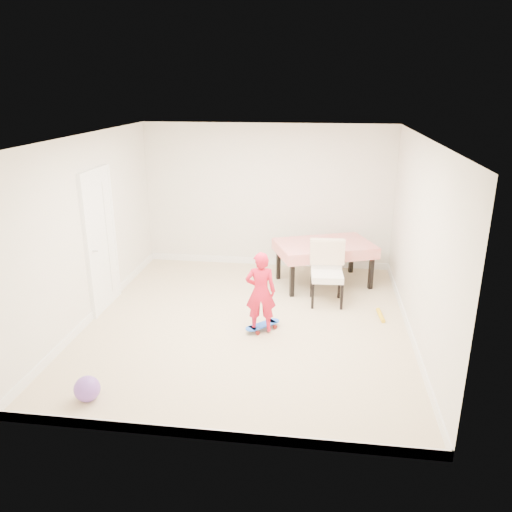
# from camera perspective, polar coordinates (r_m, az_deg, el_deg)

# --- Properties ---
(ground) EXTENTS (5.00, 5.00, 0.00)m
(ground) POSITION_cam_1_polar(r_m,az_deg,el_deg) (7.18, -1.01, -7.67)
(ground) COLOR #C8B28A
(ground) RESTS_ON ground
(ceiling) EXTENTS (4.50, 5.00, 0.04)m
(ceiling) POSITION_cam_1_polar(r_m,az_deg,el_deg) (6.45, -1.15, 13.27)
(ceiling) COLOR white
(ceiling) RESTS_ON wall_back
(wall_back) EXTENTS (4.50, 0.04, 2.60)m
(wall_back) POSITION_cam_1_polar(r_m,az_deg,el_deg) (9.09, 1.28, 6.77)
(wall_back) COLOR silver
(wall_back) RESTS_ON ground
(wall_front) EXTENTS (4.50, 0.04, 2.60)m
(wall_front) POSITION_cam_1_polar(r_m,az_deg,el_deg) (4.43, -5.92, -6.87)
(wall_front) COLOR silver
(wall_front) RESTS_ON ground
(wall_left) EXTENTS (0.04, 5.00, 2.60)m
(wall_left) POSITION_cam_1_polar(r_m,az_deg,el_deg) (7.36, -18.52, 2.85)
(wall_left) COLOR silver
(wall_left) RESTS_ON ground
(wall_right) EXTENTS (0.04, 5.00, 2.60)m
(wall_right) POSITION_cam_1_polar(r_m,az_deg,el_deg) (6.75, 18.00, 1.48)
(wall_right) COLOR silver
(wall_right) RESTS_ON ground
(door) EXTENTS (0.11, 0.94, 2.11)m
(door) POSITION_cam_1_polar(r_m,az_deg,el_deg) (7.70, -17.31, 1.51)
(door) COLOR white
(door) RESTS_ON ground
(baseboard_back) EXTENTS (4.50, 0.02, 0.12)m
(baseboard_back) POSITION_cam_1_polar(r_m,az_deg,el_deg) (9.44, 1.24, -0.60)
(baseboard_back) COLOR white
(baseboard_back) RESTS_ON ground
(baseboard_front) EXTENTS (4.50, 0.02, 0.12)m
(baseboard_front) POSITION_cam_1_polar(r_m,az_deg,el_deg) (5.08, -5.45, -19.60)
(baseboard_front) COLOR white
(baseboard_front) RESTS_ON ground
(baseboard_left) EXTENTS (0.02, 5.00, 0.12)m
(baseboard_left) POSITION_cam_1_polar(r_m,az_deg,el_deg) (7.79, -17.63, -5.94)
(baseboard_left) COLOR white
(baseboard_left) RESTS_ON ground
(baseboard_right) EXTENTS (0.02, 5.00, 0.12)m
(baseboard_right) POSITION_cam_1_polar(r_m,az_deg,el_deg) (7.20, 17.07, -7.96)
(baseboard_right) COLOR white
(baseboard_right) RESTS_ON ground
(dining_table) EXTENTS (1.80, 1.47, 0.73)m
(dining_table) POSITION_cam_1_polar(r_m,az_deg,el_deg) (8.50, 7.75, -0.85)
(dining_table) COLOR red
(dining_table) RESTS_ON ground
(dining_chair) EXTENTS (0.57, 0.65, 0.98)m
(dining_chair) POSITION_cam_1_polar(r_m,az_deg,el_deg) (7.70, 8.13, -2.01)
(dining_chair) COLOR white
(dining_chair) RESTS_ON ground
(skateboard) EXTENTS (0.54, 0.53, 0.08)m
(skateboard) POSITION_cam_1_polar(r_m,az_deg,el_deg) (6.99, 0.76, -8.11)
(skateboard) COLOR blue
(skateboard) RESTS_ON ground
(child) EXTENTS (0.44, 0.32, 1.13)m
(child) POSITION_cam_1_polar(r_m,az_deg,el_deg) (6.70, 0.53, -4.41)
(child) COLOR red
(child) RESTS_ON ground
(balloon) EXTENTS (0.28, 0.28, 0.28)m
(balloon) POSITION_cam_1_polar(r_m,az_deg,el_deg) (5.81, -18.74, -14.18)
(balloon) COLOR purple
(balloon) RESTS_ON ground
(foam_toy) EXTENTS (0.10, 0.40, 0.06)m
(foam_toy) POSITION_cam_1_polar(r_m,az_deg,el_deg) (7.57, 14.05, -6.58)
(foam_toy) COLOR yellow
(foam_toy) RESTS_ON ground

